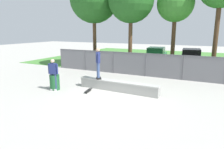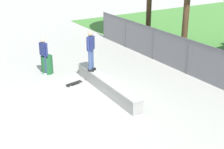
# 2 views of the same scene
# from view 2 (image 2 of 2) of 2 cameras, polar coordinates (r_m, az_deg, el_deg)

# --- Properties ---
(ground_plane) EXTENTS (80.00, 80.00, 0.00)m
(ground_plane) POSITION_cam_2_polar(r_m,az_deg,el_deg) (13.32, -5.57, -4.72)
(ground_plane) COLOR #ADAAA3
(concrete_ledge) EXTENTS (4.84, 0.65, 0.60)m
(concrete_ledge) POSITION_cam_2_polar(r_m,az_deg,el_deg) (14.00, -0.92, -1.90)
(concrete_ledge) COLOR #999993
(concrete_ledge) RESTS_ON ground
(skateboarder) EXTENTS (0.43, 0.50, 1.82)m
(skateboarder) POSITION_cam_2_polar(r_m,az_deg,el_deg) (14.52, -3.69, 4.42)
(skateboarder) COLOR black
(skateboarder) RESTS_ON concrete_ledge
(skateboard) EXTENTS (0.36, 0.82, 0.09)m
(skateboard) POSITION_cam_2_polar(r_m,az_deg,el_deg) (14.90, -6.59, -1.51)
(skateboard) COLOR black
(skateboard) RESTS_ON ground
(chainlink_fence) EXTENTS (16.07, 0.07, 1.75)m
(chainlink_fence) POSITION_cam_2_polar(r_m,az_deg,el_deg) (16.14, 13.12, 3.22)
(chainlink_fence) COLOR #4C4C51
(chainlink_fence) RESTS_ON ground
(bystander) EXTENTS (0.58, 0.35, 1.82)m
(bystander) POSITION_cam_2_polar(r_m,az_deg,el_deg) (16.02, -11.73, 3.41)
(bystander) COLOR beige
(bystander) RESTS_ON ground
(trash_bin) EXTENTS (0.56, 0.56, 0.89)m
(trash_bin) POSITION_cam_2_polar(r_m,az_deg,el_deg) (16.31, -11.18, 1.69)
(trash_bin) COLOR #1E592D
(trash_bin) RESTS_ON ground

